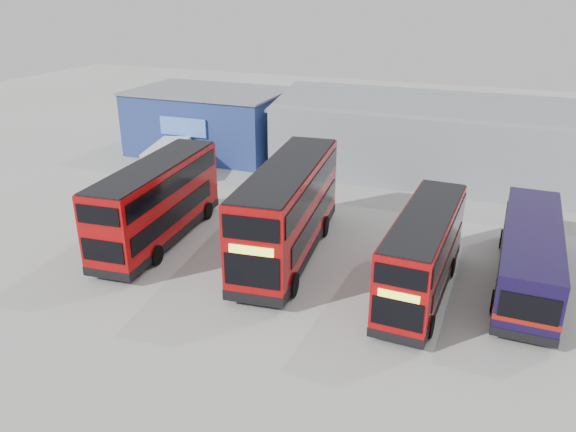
% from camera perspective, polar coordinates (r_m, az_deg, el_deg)
% --- Properties ---
extents(ground_plane, '(120.00, 120.00, 0.00)m').
position_cam_1_polar(ground_plane, '(27.33, -0.24, -6.09)').
color(ground_plane, gray).
rests_on(ground_plane, ground).
extents(office_block, '(12.30, 8.32, 5.12)m').
position_cam_1_polar(office_block, '(47.51, -7.97, 9.53)').
color(office_block, navy).
rests_on(office_block, ground).
extents(maintenance_shed, '(30.50, 12.00, 5.89)m').
position_cam_1_polar(maintenance_shed, '(43.55, 19.88, 7.26)').
color(maintenance_shed, gray).
rests_on(maintenance_shed, ground).
extents(double_decker_left, '(3.40, 10.57, 4.40)m').
position_cam_1_polar(double_decker_left, '(30.91, -13.12, 1.26)').
color(double_decker_left, '#9B080A').
rests_on(double_decker_left, ground).
extents(double_decker_centre, '(3.97, 11.68, 4.85)m').
position_cam_1_polar(double_decker_centre, '(28.38, -0.00, 0.43)').
color(double_decker_centre, '#9B080A').
rests_on(double_decker_centre, ground).
extents(double_decker_right, '(2.64, 9.39, 3.94)m').
position_cam_1_polar(double_decker_right, '(25.65, 13.51, -3.87)').
color(double_decker_right, '#9B080A').
rests_on(double_decker_right, ground).
extents(single_decker_blue, '(2.77, 10.94, 2.95)m').
position_cam_1_polar(single_decker_blue, '(28.18, 23.29, -3.81)').
color(single_decker_blue, black).
rests_on(single_decker_blue, ground).
extents(panel_van, '(3.41, 5.68, 2.33)m').
position_cam_1_polar(panel_van, '(41.91, -12.12, 5.68)').
color(panel_van, silver).
rests_on(panel_van, ground).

